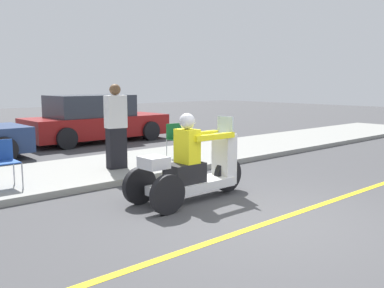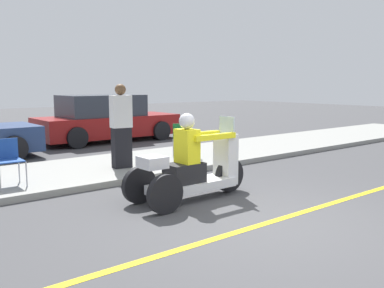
{
  "view_description": "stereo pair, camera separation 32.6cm",
  "coord_description": "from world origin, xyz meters",
  "px_view_note": "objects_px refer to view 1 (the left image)",
  "views": [
    {
      "loc": [
        -4.59,
        -3.58,
        1.92
      ],
      "look_at": [
        -0.02,
        1.59,
        0.94
      ],
      "focal_mm": 40.0,
      "sensor_mm": 36.0,
      "label": 1
    },
    {
      "loc": [
        -4.34,
        -3.79,
        1.92
      ],
      "look_at": [
        -0.02,
        1.59,
        0.94
      ],
      "focal_mm": 40.0,
      "sensor_mm": 36.0,
      "label": 2
    }
  ],
  "objects_px": {
    "folding_chair_set_back": "(2,159)",
    "folding_chair_curbside": "(177,137)",
    "parked_car_lot_far": "(95,120)",
    "spectator_by_tree": "(116,128)",
    "motorcycle_trike": "(192,169)"
  },
  "relations": [
    {
      "from": "spectator_by_tree",
      "to": "motorcycle_trike",
      "type": "bearing_deg",
      "value": -93.38
    },
    {
      "from": "folding_chair_set_back",
      "to": "folding_chair_curbside",
      "type": "bearing_deg",
      "value": 4.59
    },
    {
      "from": "motorcycle_trike",
      "to": "folding_chair_curbside",
      "type": "xyz_separation_m",
      "value": [
        1.99,
        2.81,
        0.11
      ]
    },
    {
      "from": "parked_car_lot_far",
      "to": "folding_chair_curbside",
      "type": "bearing_deg",
      "value": -93.74
    },
    {
      "from": "motorcycle_trike",
      "to": "parked_car_lot_far",
      "type": "distance_m",
      "value": 7.74
    },
    {
      "from": "parked_car_lot_far",
      "to": "motorcycle_trike",
      "type": "bearing_deg",
      "value": -107.18
    },
    {
      "from": "folding_chair_set_back",
      "to": "folding_chair_curbside",
      "type": "relative_size",
      "value": 1.0
    },
    {
      "from": "spectator_by_tree",
      "to": "folding_chair_set_back",
      "type": "xyz_separation_m",
      "value": [
        -2.37,
        -0.13,
        -0.36
      ]
    },
    {
      "from": "motorcycle_trike",
      "to": "spectator_by_tree",
      "type": "xyz_separation_m",
      "value": [
        0.15,
        2.61,
        0.47
      ]
    },
    {
      "from": "spectator_by_tree",
      "to": "parked_car_lot_far",
      "type": "height_order",
      "value": "spectator_by_tree"
    },
    {
      "from": "motorcycle_trike",
      "to": "spectator_by_tree",
      "type": "height_order",
      "value": "spectator_by_tree"
    },
    {
      "from": "folding_chair_curbside",
      "to": "spectator_by_tree",
      "type": "bearing_deg",
      "value": -173.49
    },
    {
      "from": "spectator_by_tree",
      "to": "folding_chair_set_back",
      "type": "distance_m",
      "value": 2.4
    },
    {
      "from": "parked_car_lot_far",
      "to": "spectator_by_tree",
      "type": "bearing_deg",
      "value": -114.01
    },
    {
      "from": "motorcycle_trike",
      "to": "folding_chair_set_back",
      "type": "distance_m",
      "value": 3.33
    }
  ]
}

